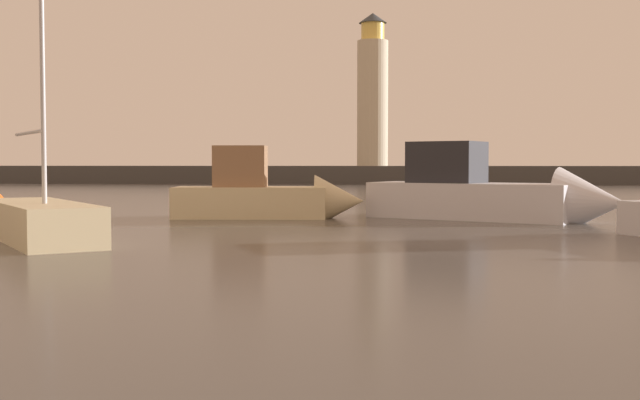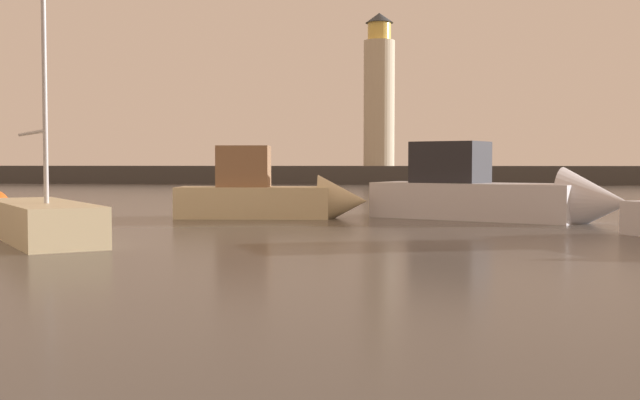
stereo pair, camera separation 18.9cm
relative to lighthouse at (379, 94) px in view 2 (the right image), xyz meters
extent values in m
plane|color=#4C4742|center=(-0.33, -36.48, -8.35)|extent=(220.00, 220.00, 0.00)
cube|color=#423F3D|center=(-0.33, 0.00, -7.51)|extent=(79.74, 4.74, 1.66)
cylinder|color=beige|center=(0.00, 0.00, -0.90)|extent=(2.86, 2.86, 11.56)
cylinder|color=#F2CC59|center=(0.00, 0.00, 5.69)|extent=(2.15, 2.15, 1.62)
cone|color=#33383D|center=(0.00, 0.00, 6.96)|extent=(2.58, 2.58, 0.93)
cube|color=beige|center=(-2.94, -46.24, -7.79)|extent=(5.49, 2.31, 1.11)
cone|color=beige|center=(0.22, -46.02, -7.74)|extent=(1.87, 1.98, 1.86)
cube|color=#8C6647|center=(-3.28, -46.26, -6.51)|extent=(1.91, 1.45, 1.46)
cube|color=silver|center=(4.84, -45.94, -7.72)|extent=(7.39, 5.33, 1.26)
cone|color=silver|center=(8.53, -47.83, -7.65)|extent=(2.93, 2.99, 2.27)
cube|color=#232328|center=(4.03, -45.53, -6.36)|extent=(2.98, 2.74, 1.45)
cube|color=beige|center=(-6.71, -54.91, -7.86)|extent=(5.17, 6.08, 0.97)
cylinder|color=#B7B7BC|center=(-6.33, -55.41, -2.42)|extent=(0.12, 0.12, 9.90)
cylinder|color=#B7B7BC|center=(-7.36, -54.03, -5.59)|extent=(2.12, 2.81, 0.09)
camera|label=1|loc=(2.24, -74.07, -6.38)|focal=44.60mm
camera|label=2|loc=(2.43, -74.05, -6.38)|focal=44.60mm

